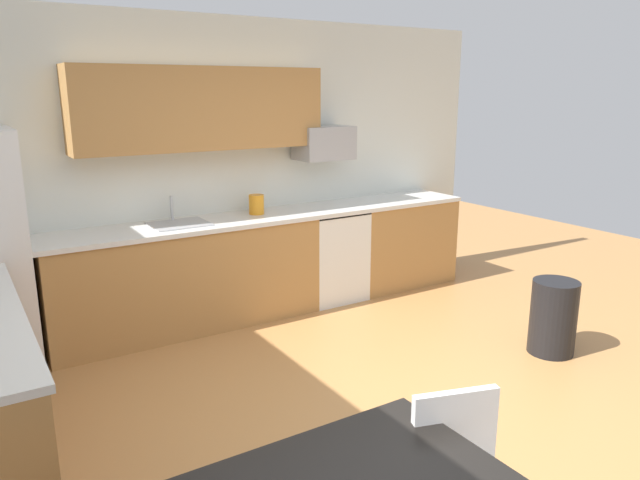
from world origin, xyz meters
TOP-DOWN VIEW (x-y plane):
  - ground_plane at (0.00, 0.00)m, footprint 12.00×12.00m
  - wall_back at (0.00, 2.65)m, footprint 5.80×0.10m
  - cabinet_run_back at (-0.56, 2.30)m, footprint 2.37×0.60m
  - cabinet_run_back_right at (1.81, 2.30)m, footprint 1.18×0.60m
  - countertop_back at (0.00, 2.30)m, footprint 4.80×0.64m
  - upper_cabinets_back at (-0.30, 2.43)m, footprint 2.20×0.34m
  - oven_range at (0.92, 2.30)m, footprint 0.60×0.60m
  - microwave at (0.92, 2.40)m, footprint 0.54×0.36m
  - sink_basin at (-0.60, 2.30)m, footprint 0.48×0.40m
  - sink_faucet at (-0.60, 2.48)m, footprint 0.02×0.02m
  - trash_bin at (1.71, 0.23)m, footprint 0.36×0.36m
  - kettle at (0.16, 2.35)m, footprint 0.14×0.14m

SIDE VIEW (x-z plane):
  - ground_plane at x=0.00m, z-range 0.00..0.00m
  - trash_bin at x=1.71m, z-range 0.00..0.60m
  - cabinet_run_back at x=-0.56m, z-range 0.00..0.90m
  - cabinet_run_back_right at x=1.81m, z-range 0.00..0.90m
  - oven_range at x=0.92m, z-range 0.00..0.91m
  - sink_basin at x=-0.60m, z-range 0.81..0.95m
  - countertop_back at x=0.00m, z-range 0.90..0.94m
  - kettle at x=0.16m, z-range 0.92..1.12m
  - sink_faucet at x=-0.60m, z-range 0.92..1.16m
  - wall_back at x=0.00m, z-range 0.00..2.70m
  - microwave at x=0.92m, z-range 1.39..1.71m
  - upper_cabinets_back at x=-0.30m, z-range 1.55..2.25m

